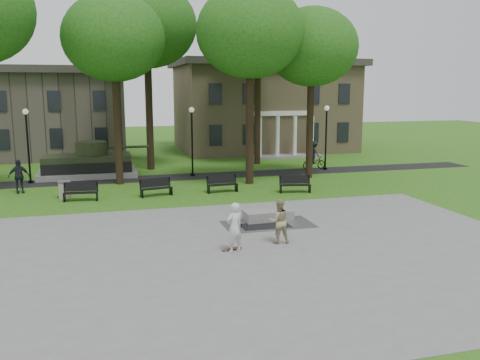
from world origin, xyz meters
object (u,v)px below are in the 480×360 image
object	(u,v)px
skateboarder	(234,227)
trash_bin	(64,190)
friend_watching	(279,221)
concrete_block	(268,215)
cyclist	(314,158)
park_bench_0	(81,191)

from	to	relation	value
skateboarder	trash_bin	world-z (taller)	skateboarder
friend_watching	trash_bin	distance (m)	13.94
concrete_block	skateboarder	world-z (taller)	skateboarder
friend_watching	trash_bin	size ratio (longest dim) A/B	1.83
cyclist	park_bench_0	size ratio (longest dim) A/B	1.15
skateboarder	friend_watching	distance (m)	2.05
park_bench_0	trash_bin	bearing A→B (deg)	140.16
concrete_block	park_bench_0	size ratio (longest dim) A/B	1.20
cyclist	friend_watching	bearing A→B (deg)	143.42
cyclist	park_bench_0	distance (m)	17.82
cyclist	park_bench_0	bearing A→B (deg)	103.17
friend_watching	park_bench_0	distance (m)	12.68
skateboarder	cyclist	xyz separation A→B (m)	(10.75, 17.35, -0.09)
cyclist	trash_bin	world-z (taller)	cyclist
skateboarder	trash_bin	xyz separation A→B (m)	(-6.66, 11.58, -0.47)
skateboarder	trash_bin	bearing A→B (deg)	-83.51
park_bench_0	skateboarder	bearing A→B (deg)	-55.85
trash_bin	concrete_block	bearing A→B (deg)	-39.10
concrete_block	park_bench_0	bearing A→B (deg)	141.66
park_bench_0	trash_bin	xyz separation A→B (m)	(-0.89, 0.91, -0.04)
skateboarder	cyclist	world-z (taller)	cyclist
friend_watching	park_bench_0	bearing A→B (deg)	-49.26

